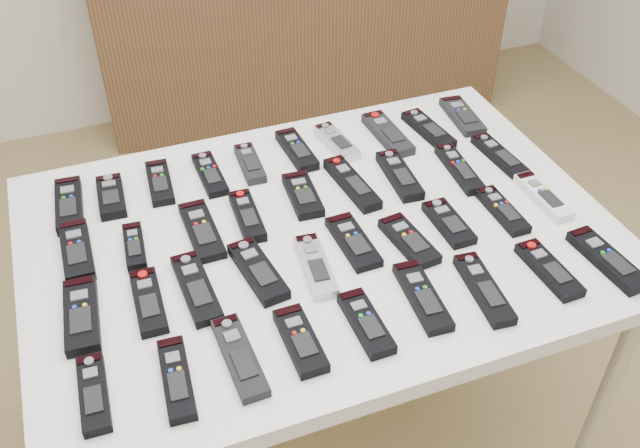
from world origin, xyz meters
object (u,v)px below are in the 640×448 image
object	(u,v)px
remote_21	(196,288)
remote_29	(94,393)
remote_2	(160,183)
remote_30	(177,379)
remote_24	(353,242)
remote_32	(300,340)
remote_19	(82,315)
remote_0	(69,205)
remote_12	(202,230)
remote_35	(484,289)
remote_7	(388,134)
remote_11	(135,247)
remote_3	(210,174)
remote_8	(428,129)
remote_15	(352,183)
remote_25	(409,241)
remote_31	(240,357)
remote_4	(250,164)
remote_36	(549,270)
remote_20	(148,301)
remote_13	(247,216)
remote_26	(449,223)
remote_16	(399,175)
remote_33	(366,323)
remote_9	(462,116)
remote_34	(422,296)
remote_10	(77,251)
remote_5	(297,150)
remote_6	(337,142)
remote_23	(316,266)
remote_22	(258,271)
remote_1	(111,197)
remote_27	(502,210)
remote_14	(303,195)
table	(320,251)
remote_28	(543,197)

from	to	relation	value
remote_21	remote_29	size ratio (longest dim) A/B	1.21
remote_2	remote_30	distance (m)	0.58
remote_24	remote_32	size ratio (longest dim) A/B	1.07
remote_19	remote_32	world-z (taller)	remote_19
remote_0	remote_12	bearing A→B (deg)	-32.24
remote_35	remote_7	bearing A→B (deg)	89.69
remote_7	remote_11	bearing A→B (deg)	-165.29
remote_2	remote_3	distance (m)	0.12
remote_8	remote_15	distance (m)	0.31
remote_8	remote_19	distance (m)	0.97
remote_25	remote_31	bearing A→B (deg)	-164.11
remote_4	remote_36	world-z (taller)	same
remote_20	remote_4	bearing A→B (deg)	51.90
remote_13	remote_26	distance (m)	0.44
remote_16	remote_33	world-z (taller)	same
remote_9	remote_34	xyz separation A→B (m)	(-0.40, -0.56, 0.00)
remote_8	remote_34	size ratio (longest dim) A/B	0.97
remote_25	remote_30	bearing A→B (deg)	-167.78
remote_10	remote_29	size ratio (longest dim) A/B	1.10
remote_5	remote_6	size ratio (longest dim) A/B	1.07
remote_5	remote_23	size ratio (longest dim) A/B	0.96
remote_22	remote_6	bearing A→B (deg)	41.83
remote_33	remote_1	bearing A→B (deg)	124.22
remote_4	remote_27	bearing A→B (deg)	-35.49
remote_10	remote_23	size ratio (longest dim) A/B	1.00
remote_21	remote_32	size ratio (longest dim) A/B	1.24
remote_16	remote_14	bearing A→B (deg)	-178.49
remote_20	remote_24	size ratio (longest dim) A/B	0.99
remote_3	remote_16	xyz separation A→B (m)	(0.41, -0.17, 0.00)
remote_21	remote_34	size ratio (longest dim) A/B	1.06
remote_16	remote_31	xyz separation A→B (m)	(-0.50, -0.39, -0.00)
remote_21	remote_29	bearing A→B (deg)	-142.28
remote_16	remote_30	world-z (taller)	remote_16
remote_19	remote_20	world-z (taller)	remote_19
remote_2	remote_19	distance (m)	0.43
remote_19	remote_23	distance (m)	0.46
remote_3	remote_8	xyz separation A→B (m)	(0.57, -0.01, 0.00)
remote_5	table	bearing A→B (deg)	-102.21
remote_32	remote_34	distance (m)	0.26
remote_3	remote_29	distance (m)	0.64
remote_13	remote_3	bearing A→B (deg)	104.11
remote_23	remote_25	distance (m)	0.21
remote_34	remote_29	bearing A→B (deg)	-175.31
remote_8	remote_29	xyz separation A→B (m)	(-0.91, -0.54, 0.00)
remote_4	remote_22	xyz separation A→B (m)	(-0.09, -0.37, 0.00)
remote_33	remote_12	bearing A→B (deg)	120.43
remote_30	remote_34	size ratio (longest dim) A/B	0.94
remote_5	remote_32	world-z (taller)	same
remote_1	remote_28	xyz separation A→B (m)	(0.92, -0.34, -0.00)
remote_33	remote_27	bearing A→B (deg)	25.00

